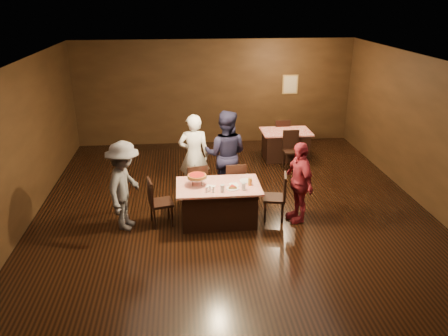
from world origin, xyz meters
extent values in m
plane|color=black|center=(0.00, 0.00, 0.00)|extent=(10.00, 10.00, 0.00)
cube|color=silver|center=(0.00, 0.00, 3.00)|extent=(8.00, 10.00, 0.04)
cube|color=black|center=(0.00, 5.00, 1.50)|extent=(8.00, 0.04, 3.00)
cube|color=black|center=(-4.00, 0.00, 1.50)|extent=(0.04, 10.00, 3.00)
cube|color=black|center=(4.00, 0.00, 1.50)|extent=(0.04, 10.00, 3.00)
cube|color=tan|center=(2.20, 4.97, 1.70)|extent=(0.46, 0.03, 0.56)
cube|color=beige|center=(2.20, 4.95, 1.70)|extent=(0.38, 0.01, 0.48)
cube|color=#A8190B|center=(-0.33, 0.08, 0.39)|extent=(1.60, 1.00, 0.77)
cube|color=red|center=(1.77, 3.42, 0.39)|extent=(1.30, 0.90, 0.77)
cube|color=black|center=(-0.73, 0.83, 0.47)|extent=(0.49, 0.49, 0.95)
cube|color=black|center=(0.07, 0.83, 0.47)|extent=(0.45, 0.45, 0.95)
cube|color=black|center=(-1.43, 0.08, 0.47)|extent=(0.51, 0.51, 0.95)
cube|color=black|center=(0.77, 0.08, 0.47)|extent=(0.50, 0.50, 0.95)
cube|color=black|center=(1.77, 2.72, 0.47)|extent=(0.43, 0.43, 0.95)
cube|color=black|center=(1.77, 4.02, 0.47)|extent=(0.43, 0.43, 0.95)
imported|color=white|center=(-0.74, 1.38, 0.92)|extent=(0.68, 0.45, 1.83)
imported|color=#181731|center=(-0.07, 1.24, 0.96)|extent=(1.09, 0.95, 1.93)
imported|color=#58575D|center=(-2.08, 0.02, 0.86)|extent=(0.88, 1.23, 1.72)
imported|color=#A12839|center=(1.22, 0.01, 0.80)|extent=(0.58, 1.00, 1.61)
cylinder|color=black|center=(-0.73, 0.23, 0.84)|extent=(0.01, 0.01, 0.15)
cylinder|color=black|center=(-0.82, 0.08, 0.84)|extent=(0.01, 0.01, 0.15)
cylinder|color=black|center=(-0.64, 0.08, 0.84)|extent=(0.01, 0.01, 0.15)
cylinder|color=silver|center=(-0.73, 0.13, 0.93)|extent=(0.38, 0.38, 0.01)
cylinder|color=#B27233|center=(-0.73, 0.13, 0.96)|extent=(0.35, 0.35, 0.05)
cylinder|color=#A5140C|center=(-0.73, 0.13, 0.98)|extent=(0.30, 0.30, 0.01)
cylinder|color=white|center=(-0.08, -0.10, 0.78)|extent=(0.25, 0.25, 0.01)
cylinder|color=#B27233|center=(-0.08, -0.10, 0.81)|extent=(0.18, 0.18, 0.04)
cylinder|color=#A5140C|center=(-0.08, -0.10, 0.83)|extent=(0.14, 0.14, 0.01)
cylinder|color=white|center=(0.22, 0.23, 0.78)|extent=(0.25, 0.25, 0.01)
cylinder|color=silver|center=(-0.28, -0.22, 0.84)|extent=(0.08, 0.08, 0.14)
cylinder|color=silver|center=(0.12, -0.17, 0.84)|extent=(0.08, 0.08, 0.14)
cylinder|color=#BF7F26|center=(0.27, 0.03, 0.84)|extent=(0.08, 0.08, 0.14)
cylinder|color=silver|center=(-0.51, -0.17, 0.81)|extent=(0.04, 0.04, 0.08)
cylinder|color=silver|center=(-0.51, -0.17, 0.85)|extent=(0.05, 0.05, 0.02)
cylinder|color=silver|center=(-0.45, -0.22, 0.81)|extent=(0.04, 0.04, 0.08)
cylinder|color=silver|center=(-0.45, -0.22, 0.85)|extent=(0.05, 0.05, 0.02)
cylinder|color=silver|center=(-0.57, -0.22, 0.81)|extent=(0.04, 0.04, 0.08)
cylinder|color=silver|center=(-0.57, -0.22, 0.85)|extent=(0.05, 0.05, 0.02)
cube|color=white|center=(-0.03, 0.08, 0.77)|extent=(0.19, 0.19, 0.01)
cube|color=white|center=(-0.48, 0.03, 0.77)|extent=(0.21, 0.21, 0.01)
camera|label=1|loc=(-0.97, -7.49, 4.17)|focal=35.00mm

